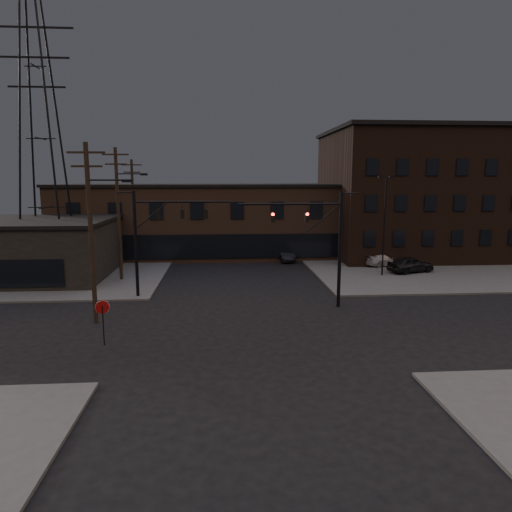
{
  "coord_description": "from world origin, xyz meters",
  "views": [
    {
      "loc": [
        -1.52,
        -26.03,
        8.86
      ],
      "look_at": [
        0.78,
        5.57,
        3.5
      ],
      "focal_mm": 32.0,
      "sensor_mm": 36.0,
      "label": 1
    }
  ],
  "objects_px": {
    "stop_sign": "(103,312)",
    "parked_car_lot_b": "(384,260)",
    "traffic_signal_near": "(324,237)",
    "parked_car_lot_a": "(411,264)",
    "car_crossing": "(285,255)",
    "traffic_signal_far": "(153,232)"
  },
  "relations": [
    {
      "from": "stop_sign",
      "to": "parked_car_lot_b",
      "type": "bearing_deg",
      "value": 42.06
    },
    {
      "from": "traffic_signal_near",
      "to": "parked_car_lot_a",
      "type": "relative_size",
      "value": 1.77
    },
    {
      "from": "traffic_signal_near",
      "to": "parked_car_lot_b",
      "type": "distance_m",
      "value": 17.44
    },
    {
      "from": "stop_sign",
      "to": "car_crossing",
      "type": "bearing_deg",
      "value": 61.81
    },
    {
      "from": "traffic_signal_far",
      "to": "car_crossing",
      "type": "relative_size",
      "value": 1.87
    },
    {
      "from": "stop_sign",
      "to": "parked_car_lot_a",
      "type": "xyz_separation_m",
      "value": [
        24.12,
        17.07,
        -0.92
      ]
    },
    {
      "from": "parked_car_lot_b",
      "to": "car_crossing",
      "type": "distance_m",
      "value": 10.4
    },
    {
      "from": "parked_car_lot_b",
      "to": "car_crossing",
      "type": "relative_size",
      "value": 0.99
    },
    {
      "from": "stop_sign",
      "to": "traffic_signal_far",
      "type": "bearing_deg",
      "value": 82.68
    },
    {
      "from": "stop_sign",
      "to": "traffic_signal_near",
      "type": "bearing_deg",
      "value": 25.9
    },
    {
      "from": "traffic_signal_near",
      "to": "stop_sign",
      "type": "height_order",
      "value": "traffic_signal_near"
    },
    {
      "from": "traffic_signal_near",
      "to": "car_crossing",
      "type": "distance_m",
      "value": 18.73
    },
    {
      "from": "traffic_signal_far",
      "to": "stop_sign",
      "type": "height_order",
      "value": "traffic_signal_far"
    },
    {
      "from": "parked_car_lot_a",
      "to": "traffic_signal_far",
      "type": "bearing_deg",
      "value": 89.0
    },
    {
      "from": "stop_sign",
      "to": "car_crossing",
      "type": "xyz_separation_m",
      "value": [
        13.26,
        24.73,
        -1.14
      ]
    },
    {
      "from": "parked_car_lot_b",
      "to": "car_crossing",
      "type": "xyz_separation_m",
      "value": [
        -9.52,
        4.18,
        -0.06
      ]
    },
    {
      "from": "traffic_signal_near",
      "to": "car_crossing",
      "type": "bearing_deg",
      "value": 90.32
    },
    {
      "from": "traffic_signal_near",
      "to": "traffic_signal_far",
      "type": "relative_size",
      "value": 1.0
    },
    {
      "from": "traffic_signal_far",
      "to": "car_crossing",
      "type": "bearing_deg",
      "value": 50.93
    },
    {
      "from": "car_crossing",
      "to": "stop_sign",
      "type": "bearing_deg",
      "value": -121.11
    },
    {
      "from": "parked_car_lot_a",
      "to": "parked_car_lot_b",
      "type": "bearing_deg",
      "value": 2.82
    },
    {
      "from": "car_crossing",
      "to": "parked_car_lot_a",
      "type": "bearing_deg",
      "value": -38.13
    }
  ]
}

